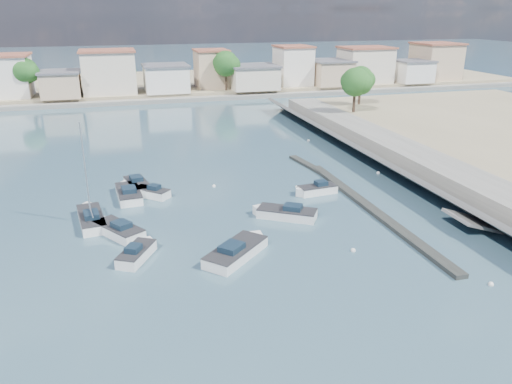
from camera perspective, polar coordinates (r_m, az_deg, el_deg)
The scene contains 17 objects.
ground at distance 71.36m, azimuth -3.65°, elevation 6.18°, with size 400.00×400.00×0.00m, color #27414F.
seawall_walkway at distance 54.94m, azimuth 22.11°, elevation 1.36°, with size 5.00×90.00×1.80m, color slate.
breakwater at distance 48.83m, azimuth 11.35°, elevation -0.69°, with size 2.00×31.02×0.35m.
far_shore_land at distance 121.70m, azimuth -9.08°, elevation 12.16°, with size 160.00×40.00×1.40m, color gray.
far_shore_quay at distance 101.17m, azimuth -7.52°, elevation 10.46°, with size 160.00×2.50×0.80m, color slate.
far_town at distance 108.32m, azimuth -2.36°, elevation 13.68°, with size 113.01×12.80×8.35m.
shore_trees at distance 99.12m, azimuth -2.51°, elevation 13.81°, with size 74.56×38.32×7.92m.
motorboat_a at distance 42.20m, azimuth -15.62°, elevation -4.17°, with size 4.23×5.08×1.48m.
motorboat_b at distance 37.94m, azimuth -13.36°, elevation -6.82°, with size 3.19×4.08×1.48m.
motorboat_c at distance 43.88m, azimuth 3.21°, elevation -2.45°, with size 5.35×4.41×1.48m.
motorboat_d at distance 49.71m, azimuth 6.80°, elevation 0.21°, with size 4.34×1.98×1.48m.
motorboat_e at distance 50.11m, azimuth -14.37°, elevation -0.14°, with size 2.48×5.97×1.48m.
motorboat_f at distance 49.78m, azimuth -12.02°, elevation -0.08°, with size 3.65×3.55×1.48m.
motorboat_g at distance 51.73m, azimuth -13.29°, elevation 0.60°, with size 2.74×5.53×1.48m.
motorboat_h at distance 37.29m, azimuth -2.05°, elevation -6.73°, with size 5.66×5.52×1.48m.
sailboat at distance 45.08m, azimuth -18.34°, elevation -2.82°, with size 2.65×6.36×9.00m.
mooring_buoys at distance 50.22m, azimuth 8.35°, elevation -0.05°, with size 18.88×39.56×0.38m.
Camera 1 is at (-14.59, -27.68, 17.28)m, focal length 35.00 mm.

